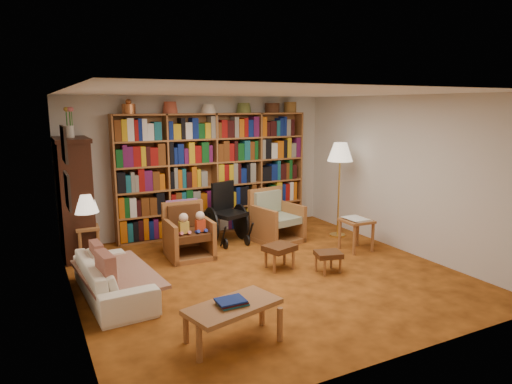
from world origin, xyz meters
TOP-DOWN VIEW (x-y plane):
  - floor at (0.00, 0.00)m, footprint 5.00×5.00m
  - ceiling at (0.00, 0.00)m, footprint 5.00×5.00m
  - wall_back at (0.00, 2.50)m, footprint 5.00×0.00m
  - wall_front at (0.00, -2.50)m, footprint 5.00×0.00m
  - wall_left at (-2.50, 0.00)m, footprint 0.00×5.00m
  - wall_right at (2.50, 0.00)m, footprint 0.00×5.00m
  - bookshelf at (0.20, 2.33)m, footprint 3.60×0.30m
  - curio_cabinet at (-2.25, 2.00)m, footprint 0.50×0.95m
  - framed_pictures at (-2.48, 0.30)m, footprint 0.03×0.52m
  - sofa at (-2.05, 0.14)m, footprint 1.73×0.76m
  - sofa_throw at (-2.00, 0.14)m, footprint 0.95×1.59m
  - cushion_left at (-2.18, 0.49)m, footprint 0.14×0.36m
  - cushion_right at (-2.18, -0.21)m, footprint 0.18×0.43m
  - side_table_lamp at (-2.15, 1.62)m, footprint 0.35×0.35m
  - table_lamp at (-2.15, 1.62)m, footprint 0.37×0.37m
  - armchair_leather at (-0.72, 1.24)m, footprint 0.68×0.73m
  - armchair_sage at (0.92, 1.37)m, footprint 0.85×0.87m
  - wheelchair at (0.15, 1.70)m, footprint 0.65×0.82m
  - floor_lamp at (2.06, 1.06)m, footprint 0.45×0.45m
  - side_table_papers at (1.81, 0.24)m, footprint 0.47×0.47m
  - footstool_a at (0.28, 0.07)m, footprint 0.50×0.46m
  - footstool_b at (0.82, -0.37)m, footprint 0.42×0.39m
  - coffee_table at (-1.18, -1.53)m, footprint 1.04×0.69m

SIDE VIEW (x-z plane):
  - floor at x=0.00m, z-range 0.00..0.00m
  - footstool_b at x=0.82m, z-range 0.10..0.40m
  - sofa at x=-2.05m, z-range 0.00..0.50m
  - footstool_a at x=0.28m, z-range 0.11..0.47m
  - sofa_throw at x=-2.00m, z-range 0.28..0.32m
  - armchair_sage at x=0.92m, z-range -0.11..0.79m
  - coffee_table at x=-1.18m, z-range 0.12..0.58m
  - armchair_leather at x=-0.72m, z-range -0.08..0.78m
  - side_table_lamp at x=-2.15m, z-range 0.11..0.66m
  - side_table_papers at x=1.81m, z-range 0.15..0.70m
  - cushion_left at x=-2.18m, z-range 0.27..0.63m
  - cushion_right at x=-2.18m, z-range 0.24..0.66m
  - wheelchair at x=0.15m, z-range -0.05..0.98m
  - table_lamp at x=-2.15m, z-range 0.64..1.15m
  - curio_cabinet at x=-2.25m, z-range -0.25..2.15m
  - bookshelf at x=0.20m, z-range -0.04..2.38m
  - wall_back at x=0.00m, z-range -1.25..3.75m
  - wall_front at x=0.00m, z-range -1.25..3.75m
  - wall_left at x=-2.50m, z-range -1.25..3.75m
  - wall_right at x=2.50m, z-range -1.25..3.75m
  - floor_lamp at x=2.06m, z-range 0.61..2.31m
  - framed_pictures at x=-2.48m, z-range 1.14..2.11m
  - ceiling at x=0.00m, z-range 2.50..2.50m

